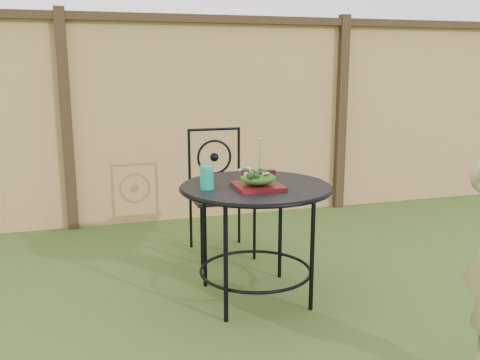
# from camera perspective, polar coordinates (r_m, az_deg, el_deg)

# --- Properties ---
(ground) EXTENTS (60.00, 60.00, 0.00)m
(ground) POSITION_cam_1_polar(r_m,az_deg,el_deg) (3.25, 6.83, -14.08)
(ground) COLOR #2B4516
(ground) RESTS_ON ground
(fence) EXTENTS (8.00, 0.12, 1.90)m
(fence) POSITION_cam_1_polar(r_m,az_deg,el_deg) (5.02, -2.92, 6.67)
(fence) COLOR tan
(fence) RESTS_ON ground
(patio_table) EXTENTS (0.92, 0.92, 0.72)m
(patio_table) POSITION_cam_1_polar(r_m,az_deg,el_deg) (3.25, 1.70, -2.93)
(patio_table) COLOR black
(patio_table) RESTS_ON ground
(patio_chair) EXTENTS (0.46, 0.46, 0.95)m
(patio_chair) POSITION_cam_1_polar(r_m,az_deg,el_deg) (4.10, -2.21, -0.89)
(patio_chair) COLOR black
(patio_chair) RESTS_ON ground
(salad_plate) EXTENTS (0.27, 0.27, 0.02)m
(salad_plate) POSITION_cam_1_polar(r_m,az_deg,el_deg) (3.13, 1.92, -0.68)
(salad_plate) COLOR #490A0D
(salad_plate) RESTS_ON patio_table
(salad) EXTENTS (0.21, 0.21, 0.08)m
(salad) POSITION_cam_1_polar(r_m,az_deg,el_deg) (3.11, 1.93, 0.25)
(salad) COLOR #235614
(salad) RESTS_ON salad_plate
(fork) EXTENTS (0.01, 0.01, 0.18)m
(fork) POSITION_cam_1_polar(r_m,az_deg,el_deg) (3.09, 2.12, 2.62)
(fork) COLOR silver
(fork) RESTS_ON salad
(drinking_glass) EXTENTS (0.08, 0.08, 0.14)m
(drinking_glass) POSITION_cam_1_polar(r_m,az_deg,el_deg) (3.10, -3.56, 0.29)
(drinking_glass) COLOR #0EA583
(drinking_glass) RESTS_ON patio_table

